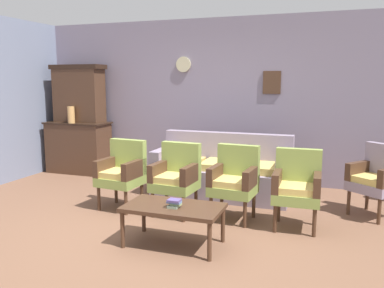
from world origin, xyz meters
TOP-DOWN VIEW (x-y plane):
  - ground_plane at (0.00, 0.00)m, footprint 7.68×7.68m
  - wall_back_with_decor at (0.00, 2.63)m, footprint 6.40×0.09m
  - side_cabinet at (-2.54, 2.25)m, footprint 1.16×0.55m
  - cabinet_upper_hutch at (-2.54, 2.33)m, footprint 0.99×0.38m
  - vase_on_cabinet at (-2.54, 2.07)m, footprint 0.12×0.12m
  - floral_couch at (0.35, 1.67)m, footprint 1.97×0.81m
  - armchair_row_middle at (-0.74, 0.65)m, footprint 0.56×0.54m
  - armchair_near_cabinet at (0.03, 0.66)m, footprint 0.55×0.53m
  - armchair_near_couch_end at (0.76, 0.72)m, footprint 0.56×0.53m
  - armchair_by_doorway at (1.50, 0.67)m, footprint 0.53×0.50m
  - wingback_chair_by_fireplace at (2.40, 1.41)m, footprint 0.71×0.71m
  - coffee_table at (0.36, -0.27)m, footprint 1.00×0.56m
  - book_stack_on_table at (0.39, -0.32)m, footprint 0.14×0.11m

SIDE VIEW (x-z plane):
  - ground_plane at x=0.00m, z-range 0.00..0.00m
  - floral_couch at x=0.35m, z-range -0.12..0.78m
  - coffee_table at x=0.36m, z-range 0.17..0.59m
  - side_cabinet at x=-2.54m, z-range 0.00..0.93m
  - book_stack_on_table at x=0.39m, z-range 0.42..0.51m
  - armchair_row_middle at x=-0.74m, z-range 0.05..0.95m
  - armchair_near_cabinet at x=0.03m, z-range 0.05..0.95m
  - armchair_near_couch_end at x=0.76m, z-range 0.05..0.95m
  - armchair_by_doorway at x=1.50m, z-range 0.05..0.95m
  - wingback_chair_by_fireplace at x=2.40m, z-range 0.05..0.95m
  - vase_on_cabinet at x=-2.54m, z-range 0.93..1.23m
  - wall_back_with_decor at x=0.00m, z-range 0.00..2.70m
  - cabinet_upper_hutch at x=-2.54m, z-range 0.94..1.97m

